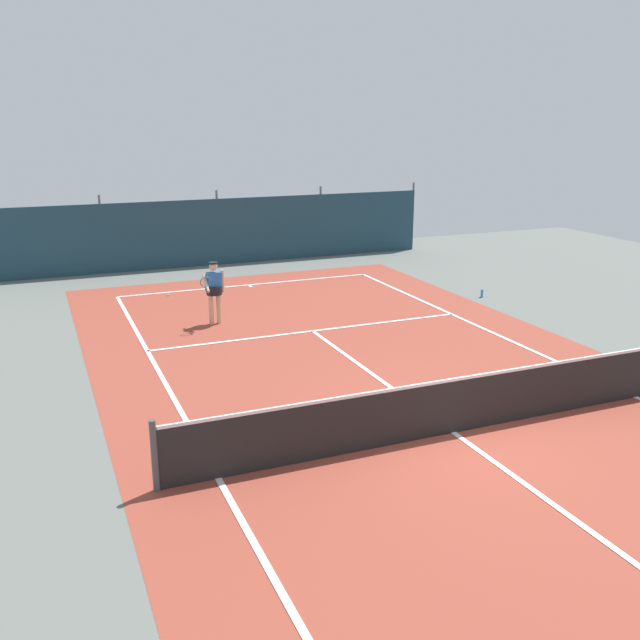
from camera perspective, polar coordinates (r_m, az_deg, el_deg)
ground_plane at (r=12.26m, az=10.82°, el=-9.04°), size 36.00×36.00×0.00m
court_surface at (r=12.26m, az=10.82°, el=-9.03°), size 11.02×26.60×0.01m
tennis_net at (r=12.05m, az=10.95°, el=-6.84°), size 10.12×0.10×1.10m
back_fence at (r=26.35m, az=-8.53°, el=6.13°), size 16.30×0.98×2.70m
tennis_player at (r=18.18m, az=-8.67°, el=2.60°), size 0.73×0.74×1.64m
tennis_ball_near_player at (r=21.57m, az=-12.30°, el=2.01°), size 0.07×0.07×0.07m
water_bottle at (r=21.49m, az=13.11°, el=2.14°), size 0.08×0.08×0.24m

